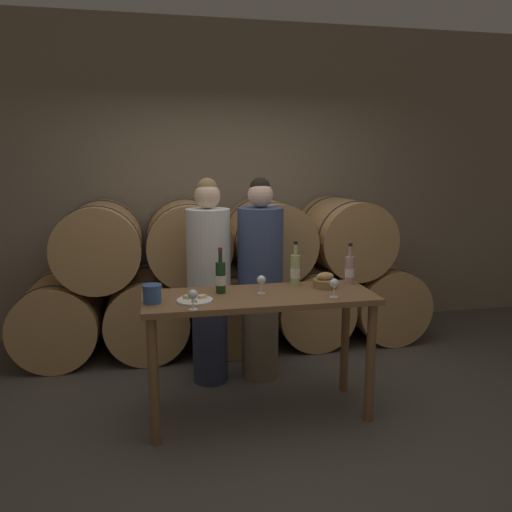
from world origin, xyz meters
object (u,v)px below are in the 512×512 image
(wine_bottle_white, at_px, (295,270))
(wine_glass_center, at_px, (334,284))
(person_right, at_px, (260,279))
(wine_bottle_red, at_px, (221,277))
(person_left, at_px, (209,281))
(wine_bottle_rose, at_px, (350,270))
(bread_basket, at_px, (325,282))
(tasting_table, at_px, (259,314))
(wine_glass_far_left, at_px, (193,295))
(blue_crock, at_px, (152,293))
(wine_glass_left, at_px, (261,281))
(cheese_plate, at_px, (195,300))

(wine_bottle_white, distance_m, wine_glass_center, 0.40)
(person_right, relative_size, wine_bottle_white, 5.04)
(wine_bottle_red, bearing_deg, person_left, 92.39)
(wine_bottle_rose, bearing_deg, bread_basket, -162.29)
(tasting_table, bearing_deg, wine_bottle_rose, 12.68)
(wine_bottle_rose, bearing_deg, wine_glass_far_left, -160.56)
(tasting_table, height_order, blue_crock, blue_crock)
(bread_basket, relative_size, wine_glass_far_left, 1.33)
(wine_glass_left, bearing_deg, wine_bottle_white, 29.20)
(person_right, distance_m, wine_glass_left, 0.65)
(wine_glass_far_left, bearing_deg, bread_basket, 19.82)
(blue_crock, distance_m, wine_glass_center, 1.21)
(wine_bottle_white, bearing_deg, cheese_plate, -160.65)
(wine_bottle_red, distance_m, cheese_plate, 0.29)
(wine_bottle_rose, relative_size, blue_crock, 2.45)
(person_right, bearing_deg, person_left, 179.99)
(bread_basket, distance_m, wine_glass_left, 0.50)
(person_right, height_order, bread_basket, person_right)
(wine_bottle_red, xyz_separation_m, bread_basket, (0.77, -0.00, -0.07))
(wine_bottle_rose, xyz_separation_m, blue_crock, (-1.45, -0.22, -0.04))
(wine_glass_far_left, bearing_deg, wine_bottle_white, 29.71)
(wine_bottle_rose, height_order, cheese_plate, wine_bottle_rose)
(blue_crock, distance_m, wine_glass_far_left, 0.32)
(wine_glass_center, bearing_deg, wine_bottle_red, 160.13)
(person_left, distance_m, wine_glass_left, 0.70)
(wine_glass_left, distance_m, wine_glass_center, 0.50)
(wine_bottle_white, relative_size, cheese_plate, 1.40)
(wine_glass_far_left, distance_m, wine_glass_left, 0.57)
(person_right, xyz_separation_m, blue_crock, (-0.87, -0.70, 0.12))
(wine_glass_left, bearing_deg, wine_glass_center, -22.62)
(tasting_table, bearing_deg, cheese_plate, -169.97)
(wine_bottle_white, distance_m, wine_glass_far_left, 0.91)
(person_left, bearing_deg, blue_crock, -122.45)
(wine_bottle_white, xyz_separation_m, wine_glass_center, (0.17, -0.36, -0.03))
(wine_glass_far_left, height_order, wine_glass_center, same)
(wine_bottle_red, relative_size, wine_bottle_rose, 1.04)
(person_right, bearing_deg, wine_glass_far_left, -124.47)
(wine_bottle_rose, bearing_deg, wine_bottle_red, -176.26)
(blue_crock, relative_size, wine_glass_center, 0.98)
(wine_bottle_rose, bearing_deg, tasting_table, -167.32)
(blue_crock, xyz_separation_m, wine_glass_far_left, (0.25, -0.21, 0.03))
(tasting_table, height_order, wine_glass_far_left, wine_glass_far_left)
(bread_basket, xyz_separation_m, wine_glass_left, (-0.49, -0.07, 0.05))
(tasting_table, xyz_separation_m, bread_basket, (0.51, 0.09, 0.19))
(tasting_table, height_order, wine_glass_center, wine_glass_center)
(wine_bottle_red, distance_m, wine_glass_center, 0.79)
(blue_crock, xyz_separation_m, wine_glass_center, (1.21, -0.11, 0.03))
(person_left, distance_m, wine_glass_center, 1.12)
(wine_bottle_red, relative_size, wine_bottle_white, 0.97)
(cheese_plate, bearing_deg, bread_basket, 10.27)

